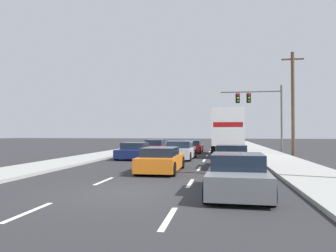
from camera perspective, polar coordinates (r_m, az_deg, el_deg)
ground_plane at (r=35.09m, az=4.75°, el=-4.30°), size 140.00×140.00×0.00m
sidewalk_right at (r=30.23m, az=16.83°, el=-4.62°), size 2.97×80.00×0.14m
sidewalk_left at (r=31.48m, az=-8.37°, el=-4.53°), size 2.97×80.00×0.14m
lane_markings at (r=29.77m, az=3.91°, el=-4.85°), size 3.54×57.00×0.01m
car_maroon at (r=31.20m, az=-2.14°, el=-3.65°), size 1.94×4.71×1.22m
car_navy at (r=23.56m, az=-5.91°, el=-4.51°), size 2.00×4.19×1.19m
car_red at (r=30.81m, az=4.36°, el=-3.75°), size 1.91×4.17×1.17m
car_white at (r=23.24m, az=2.21°, el=-4.41°), size 2.03×4.64×1.30m
car_orange at (r=15.70m, az=-1.20°, el=-6.08°), size 1.84×4.33×1.20m
box_truck at (r=26.77m, az=10.54°, el=-0.81°), size 2.59×8.01×3.72m
car_black at (r=17.92m, az=11.15°, el=-5.41°), size 1.88×4.22×1.25m
car_gray at (r=10.29m, az=12.28°, el=-8.60°), size 1.98×4.18×1.25m
traffic_signal_mast at (r=33.83m, az=15.38°, el=3.88°), size 6.12×0.69×6.70m
utility_pole_mid at (r=28.93m, az=21.32°, el=4.00°), size 1.80×0.28×8.69m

